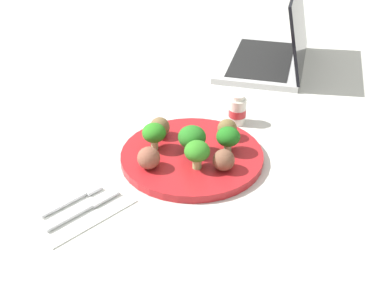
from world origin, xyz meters
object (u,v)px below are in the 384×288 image
meatball_mid_right (149,158)px  meatball_back_right (227,129)px  fork (74,198)px  broccoli_floret_back_right (154,133)px  broccoli_floret_mid_right (192,136)px  meatball_far_rim (161,127)px  yogurt_bottle (237,111)px  knife (86,207)px  meatball_front_right (224,160)px  laptop (272,52)px  broccoli_floret_far_rim (228,137)px  plate (192,156)px  napkin (77,207)px  broccoli_floret_mid_left (197,152)px

meatball_mid_right → meatball_back_right: meatball_mid_right is taller
fork → broccoli_floret_back_right: bearing=2.4°
broccoli_floret_mid_right → meatball_far_rim: broccoli_floret_mid_right is taller
meatball_far_rim → yogurt_bottle: size_ratio=0.61×
broccoli_floret_back_right → yogurt_bottle: broccoli_floret_back_right is taller
meatball_mid_right → knife: 0.15m
fork → broccoli_floret_mid_right: bearing=-12.1°
broccoli_floret_mid_right → meatball_front_right: (-0.00, -0.09, -0.01)m
fork → yogurt_bottle: size_ratio=1.78×
broccoli_floret_mid_right → laptop: laptop is taller
meatball_front_right → knife: meatball_front_right is taller
broccoli_floret_far_rim → meatball_mid_right: broccoli_floret_far_rim is taller
knife → fork: bearing=88.1°
yogurt_bottle → plate: bearing=-169.9°
knife → yogurt_bottle: bearing=1.6°
meatball_mid_right → meatball_back_right: bearing=-10.2°
broccoli_floret_back_right → knife: 0.21m
knife → yogurt_bottle: (0.41, 0.01, 0.02)m
broccoli_floret_mid_right → laptop: bearing=18.8°
broccoli_floret_mid_right → meatball_far_rim: 0.09m
broccoli_floret_back_right → meatball_front_right: 0.15m
plate → knife: (-0.24, 0.02, -0.00)m
plate → yogurt_bottle: (0.18, 0.03, 0.02)m
knife → laptop: (0.73, 0.15, 0.03)m
napkin → yogurt_bottle: yogurt_bottle is taller
broccoli_floret_mid_left → meatball_back_right: bearing=14.5°
napkin → knife: bearing=-69.2°
broccoli_floret_far_rim → yogurt_bottle: bearing=32.4°
meatball_far_rim → laptop: size_ratio=0.11×
plate → broccoli_floret_far_rim: bearing=-41.8°
broccoli_floret_far_rim → laptop: laptop is taller
broccoli_floret_far_rim → fork: broccoli_floret_far_rim is taller
plate → meatball_front_right: 0.09m
meatball_far_rim → meatball_front_right: size_ratio=1.01×
broccoli_floret_mid_left → broccoli_floret_mid_right: (0.04, 0.05, -0.00)m
plate → fork: 0.24m
broccoli_floret_mid_right → meatball_far_rim: (-0.00, 0.09, -0.01)m
broccoli_floret_mid_left → meatball_mid_right: bearing=133.8°
napkin → laptop: (0.74, 0.13, 0.04)m
napkin → broccoli_floret_mid_right: bearing=-7.7°
broccoli_floret_back_right → meatball_far_rim: broccoli_floret_back_right is taller
knife → napkin: bearing=110.8°
meatball_back_right → laptop: laptop is taller
meatball_far_rim → knife: bearing=-163.3°
napkin → fork: 0.02m
fork → meatball_far_rim: bearing=8.6°
broccoli_floret_far_rim → broccoli_floret_mid_right: (-0.05, 0.05, 0.00)m
plate → broccoli_floret_mid_left: 0.07m
broccoli_floret_mid_left → yogurt_bottle: broccoli_floret_mid_left is taller
broccoli_floret_mid_right → laptop: (0.48, 0.16, -0.01)m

